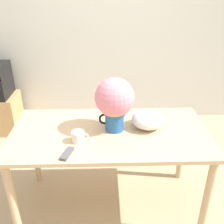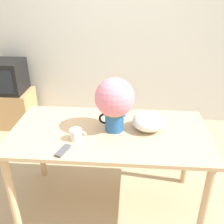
# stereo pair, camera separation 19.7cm
# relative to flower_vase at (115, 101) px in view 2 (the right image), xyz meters

# --- Properties ---
(ground_plane) EXTENTS (12.00, 12.00, 0.00)m
(ground_plane) POSITION_rel_flower_vase_xyz_m (-0.05, -0.16, -1.03)
(ground_plane) COLOR tan
(wall_back) EXTENTS (8.00, 0.05, 2.60)m
(wall_back) POSITION_rel_flower_vase_xyz_m (-0.05, 1.71, 0.27)
(wall_back) COLOR silver
(wall_back) RESTS_ON ground_plane
(table) EXTENTS (1.58, 0.81, 0.78)m
(table) POSITION_rel_flower_vase_xyz_m (-0.04, -0.03, -0.35)
(table) COLOR tan
(table) RESTS_ON ground_plane
(flower_vase) EXTENTS (0.31, 0.31, 0.43)m
(flower_vase) POSITION_rel_flower_vase_xyz_m (0.00, 0.00, 0.00)
(flower_vase) COLOR #235B9E
(flower_vase) RESTS_ON table
(coffee_mug) EXTENTS (0.13, 0.09, 0.08)m
(coffee_mug) POSITION_rel_flower_vase_xyz_m (-0.28, -0.17, -0.21)
(coffee_mug) COLOR white
(coffee_mug) RESTS_ON table
(white_bowl) EXTENTS (0.26, 0.26, 0.14)m
(white_bowl) POSITION_rel_flower_vase_xyz_m (0.27, 0.03, -0.18)
(white_bowl) COLOR silver
(white_bowl) RESTS_ON table
(remote_control) EXTENTS (0.09, 0.15, 0.02)m
(remote_control) POSITION_rel_flower_vase_xyz_m (-0.34, -0.34, -0.24)
(remote_control) COLOR #4C4C51
(remote_control) RESTS_ON table
(tv_stand) EXTENTS (0.56, 0.44, 0.51)m
(tv_stand) POSITION_rel_flower_vase_xyz_m (-1.52, 1.36, -0.78)
(tv_stand) COLOR tan
(tv_stand) RESTS_ON ground_plane
(tv_set) EXTENTS (0.44, 0.43, 0.42)m
(tv_set) POSITION_rel_flower_vase_xyz_m (-1.52, 1.36, -0.31)
(tv_set) COLOR black
(tv_set) RESTS_ON tv_stand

